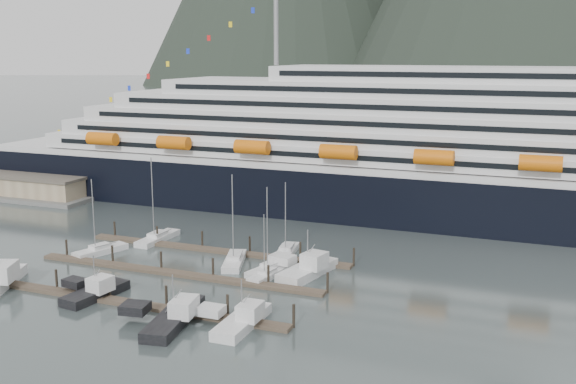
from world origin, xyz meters
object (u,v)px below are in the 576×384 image
at_px(sailboat_c, 234,261).
at_px(sailboat_h, 267,276).
at_px(sailboat_e, 158,239).
at_px(sailboat_a, 100,251).
at_px(warehouse, 17,183).
at_px(trawler_b, 95,291).
at_px(sailboat_d, 272,268).
at_px(sailboat_f, 287,252).
at_px(cruise_ship, 462,160).
at_px(trawler_c, 173,316).
at_px(trawler_e, 307,269).
at_px(trawler_d, 241,320).

bearing_deg(sailboat_c, sailboat_h, -138.19).
bearing_deg(sailboat_e, sailboat_a, 156.33).
bearing_deg(warehouse, trawler_b, -39.70).
distance_m(sailboat_c, sailboat_d, 6.91).
bearing_deg(trawler_b, sailboat_a, 43.13).
distance_m(sailboat_c, sailboat_e, 19.92).
height_order(sailboat_e, sailboat_f, sailboat_e).
xyz_separation_m(sailboat_c, sailboat_e, (-18.66, 6.99, 0.00)).
bearing_deg(cruise_ship, sailboat_e, -142.25).
relative_size(sailboat_f, trawler_c, 0.92).
xyz_separation_m(warehouse, sailboat_d, (79.92, -31.86, -1.84)).
height_order(warehouse, sailboat_d, sailboat_d).
distance_m(warehouse, sailboat_e, 59.47).
xyz_separation_m(trawler_b, trawler_c, (14.61, -3.72, 0.03)).
bearing_deg(sailboat_e, trawler_e, -103.02).
xyz_separation_m(sailboat_c, sailboat_d, (6.84, -0.95, -0.03)).
relative_size(sailboat_f, sailboat_h, 1.25).
height_order(cruise_ship, trawler_e, cruise_ship).
bearing_deg(sailboat_d, warehouse, 82.97).
bearing_deg(sailboat_a, trawler_e, -67.30).
bearing_deg(sailboat_a, cruise_ship, -29.13).
relative_size(sailboat_a, sailboat_d, 0.97).
relative_size(sailboat_a, trawler_e, 1.06).
bearing_deg(sailboat_c, warehouse, 48.34).
relative_size(trawler_c, trawler_d, 1.25).
height_order(sailboat_c, sailboat_h, sailboat_c).
distance_m(sailboat_e, sailboat_h, 28.54).
xyz_separation_m(sailboat_e, trawler_d, (30.43, -29.01, 0.42)).
xyz_separation_m(sailboat_c, trawler_b, (-11.17, -20.49, 0.42)).
distance_m(cruise_ship, trawler_b, 76.65).
xyz_separation_m(trawler_c, trawler_d, (8.34, 2.19, -0.03)).
distance_m(sailboat_d, trawler_b, 26.58).
relative_size(sailboat_h, trawler_d, 0.92).
bearing_deg(cruise_ship, sailboat_a, -138.02).
relative_size(sailboat_d, trawler_b, 1.31).
bearing_deg(trawler_c, sailboat_d, -18.14).
distance_m(cruise_ship, sailboat_e, 61.32).
bearing_deg(sailboat_h, sailboat_d, 22.33).
relative_size(sailboat_d, trawler_e, 1.10).
distance_m(warehouse, trawler_d, 100.02).
bearing_deg(warehouse, trawler_c, -35.77).
bearing_deg(trawler_d, sailboat_e, 45.69).
bearing_deg(trawler_d, sailboat_c, 27.46).
distance_m(sailboat_e, trawler_b, 28.49).
bearing_deg(trawler_c, trawler_b, 65.89).
relative_size(sailboat_f, trawler_d, 1.16).
bearing_deg(trawler_c, cruise_ship, -30.36).
height_order(sailboat_d, sailboat_h, sailboat_d).
relative_size(sailboat_a, trawler_c, 0.95).
xyz_separation_m(sailboat_c, sailboat_f, (5.77, 7.93, -0.02)).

